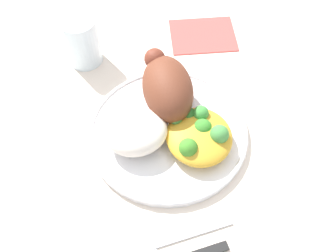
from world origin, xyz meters
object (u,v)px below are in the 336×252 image
Objects in this scene: plate at (168,132)px; rice_pile at (136,132)px; fork at (176,239)px; mac_cheese_with_broccoli at (199,134)px; roasted_chicken at (167,87)px; napkin at (203,35)px; water_glass at (82,41)px.

rice_pile is (-0.01, 0.05, 0.03)m from plate.
plate is 0.16m from fork.
plate is at bearing 54.30° from mac_cheese_with_broccoli.
roasted_chicken reaches higher than napkin.
mac_cheese_with_broccoli is 0.15m from fork.
fork is (-0.21, 0.03, -0.05)m from roasted_chicken.
mac_cheese_with_broccoli is 0.24m from napkin.
roasted_chicken is 0.08m from rice_pile.
water_glass is at bearing 30.19° from plate.
plate is at bearing -149.81° from water_glass.
water_glass reaches higher than plate.
mac_cheese_with_broccoli is at bearing -125.70° from plate.
fork is (-0.13, 0.06, -0.03)m from mac_cheese_with_broccoli.
roasted_chicken is 0.18m from water_glass.
fork is at bearing 154.75° from mac_cheese_with_broccoli.
rice_pile reaches higher than fork.
napkin is (0.20, -0.11, -0.01)m from plate.
napkin is (0.02, -0.22, -0.04)m from water_glass.
water_glass is at bearing 41.01° from roasted_chicken.
napkin is at bearing -28.26° from plate.
mac_cheese_with_broccoli is at bearing -159.01° from roasted_chicken.
water_glass is 0.22m from napkin.
rice_pile reaches higher than napkin.
roasted_chicken is 0.19m from napkin.
rice_pile is at bearing 135.68° from roasted_chicken.
plate is 1.70× the size of fork.
napkin is (0.23, -0.07, -0.03)m from mac_cheese_with_broccoli.
mac_cheese_with_broccoli is 0.72× the size of fork.
roasted_chicken is 1.05× the size of napkin.
mac_cheese_with_broccoli is at bearing 163.35° from napkin.
roasted_chicken is at bearing -8.57° from fork.
fork is 0.39m from napkin.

